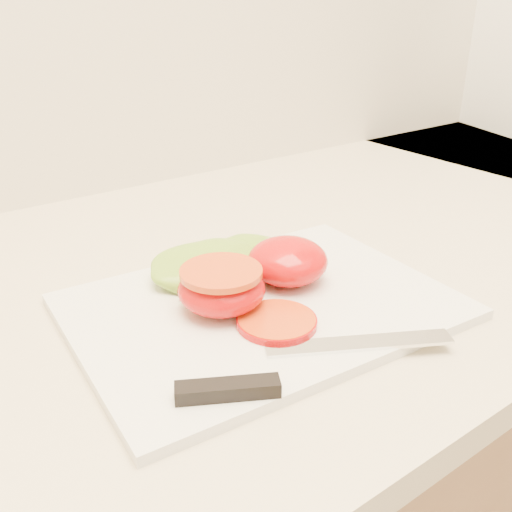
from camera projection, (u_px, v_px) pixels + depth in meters
counter at (409, 437)px, 1.05m from camera, size 3.92×0.65×0.93m
cutting_board at (262, 306)px, 0.55m from camera, size 0.37×0.28×0.01m
tomato_half_dome at (288, 261)px, 0.58m from camera, size 0.08×0.08×0.05m
tomato_half_cut at (221, 287)px, 0.53m from camera, size 0.08×0.08×0.04m
tomato_slice_0 at (277, 321)px, 0.51m from camera, size 0.07×0.07×0.01m
lettuce_leaf_0 at (212, 265)px, 0.59m from camera, size 0.15×0.11×0.02m
lettuce_leaf_1 at (246, 255)px, 0.62m from camera, size 0.11×0.08×0.02m
knife at (284, 370)px, 0.44m from camera, size 0.24×0.10×0.01m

